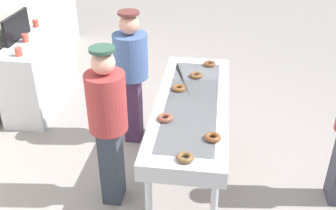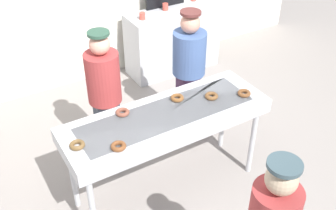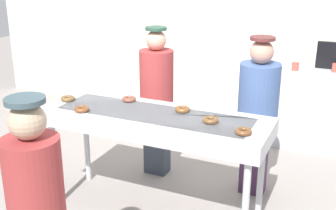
{
  "view_description": "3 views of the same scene",
  "coord_description": "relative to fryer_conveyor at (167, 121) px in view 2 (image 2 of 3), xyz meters",
  "views": [
    {
      "loc": [
        -3.22,
        -0.21,
        2.78
      ],
      "look_at": [
        0.06,
        0.23,
        0.88
      ],
      "focal_mm": 42.75,
      "sensor_mm": 36.0,
      "label": 1
    },
    {
      "loc": [
        -1.55,
        -2.61,
        3.2
      ],
      "look_at": [
        0.18,
        0.27,
        0.84
      ],
      "focal_mm": 43.23,
      "sensor_mm": 36.0,
      "label": 2
    },
    {
      "loc": [
        1.55,
        -3.14,
        2.26
      ],
      "look_at": [
        -0.02,
        0.33,
        0.94
      ],
      "focal_mm": 46.46,
      "sensor_mm": 36.0,
      "label": 3
    }
  ],
  "objects": [
    {
      "name": "chocolate_donut_2",
      "position": [
        0.51,
        0.0,
        0.1
      ],
      "size": [
        0.18,
        0.18,
        0.04
      ],
      "primitive_type": "torus",
      "rotation": [
        0.0,
        0.0,
        0.99
      ],
      "color": "brown",
      "rests_on": "fryer_conveyor"
    },
    {
      "name": "chocolate_donut_0",
      "position": [
        0.21,
        0.15,
        0.1
      ],
      "size": [
        0.18,
        0.18,
        0.04
      ],
      "primitive_type": "torus",
      "rotation": [
        0.0,
        0.0,
        0.45
      ],
      "color": "brown",
      "rests_on": "fryer_conveyor"
    },
    {
      "name": "chocolate_donut_4",
      "position": [
        -0.36,
        0.2,
        0.1
      ],
      "size": [
        0.15,
        0.15,
        0.04
      ],
      "primitive_type": "torus",
      "rotation": [
        0.0,
        0.0,
        2.95
      ],
      "color": "brown",
      "rests_on": "fryer_conveyor"
    },
    {
      "name": "paper_cup_0",
      "position": [
        1.3,
        2.23,
        0.11
      ],
      "size": [
        0.08,
        0.08,
        0.1
      ],
      "primitive_type": "cylinder",
      "color": "#CC4C3F",
      "rests_on": "prep_counter"
    },
    {
      "name": "chocolate_donut_5",
      "position": [
        0.82,
        -0.13,
        0.1
      ],
      "size": [
        0.18,
        0.18,
        0.04
      ],
      "primitive_type": "torus",
      "rotation": [
        0.0,
        0.0,
        2.2
      ],
      "color": "brown",
      "rests_on": "fryer_conveyor"
    },
    {
      "name": "fryer_conveyor",
      "position": [
        0.0,
        0.0,
        0.0
      ],
      "size": [
        2.01,
        0.67,
        0.97
      ],
      "color": "#B7BABF",
      "rests_on": "ground"
    },
    {
      "name": "ground_plane",
      "position": [
        0.0,
        0.0,
        -0.89
      ],
      "size": [
        16.0,
        16.0,
        0.0
      ],
      "primitive_type": "plane",
      "color": "gray"
    },
    {
      "name": "prep_counter",
      "position": [
        1.38,
        2.14,
        -0.41
      ],
      "size": [
        1.39,
        0.53,
        0.95
      ],
      "primitive_type": "cube",
      "color": "#B7BABF",
      "rests_on": "ground"
    },
    {
      "name": "worker_assistant",
      "position": [
        0.73,
        0.73,
        0.02
      ],
      "size": [
        0.38,
        0.38,
        1.57
      ],
      "rotation": [
        0.0,
        0.0,
        3.05
      ],
      "color": "#3A223D",
      "rests_on": "ground"
    },
    {
      "name": "chocolate_donut_3",
      "position": [
        -0.88,
        -0.02,
        0.1
      ],
      "size": [
        0.18,
        0.18,
        0.04
      ],
      "primitive_type": "torus",
      "rotation": [
        0.0,
        0.0,
        1.09
      ],
      "color": "brown",
      "rests_on": "fryer_conveyor"
    },
    {
      "name": "worker_baker",
      "position": [
        -0.32,
        0.72,
        0.02
      ],
      "size": [
        0.35,
        0.35,
        1.59
      ],
      "rotation": [
        0.0,
        0.0,
        2.92
      ],
      "color": "#2F3742",
      "rests_on": "ground"
    },
    {
      "name": "paper_cup_1",
      "position": [
        0.86,
        2.1,
        0.11
      ],
      "size": [
        0.08,
        0.08,
        0.1
      ],
      "primitive_type": "cylinder",
      "color": "#CC4C3F",
      "rests_on": "prep_counter"
    },
    {
      "name": "chocolate_donut_1",
      "position": [
        -0.59,
        -0.21,
        0.1
      ],
      "size": [
        0.15,
        0.15,
        0.04
      ],
      "primitive_type": "torus",
      "rotation": [
        0.0,
        0.0,
        3.02
      ],
      "color": "brown",
      "rests_on": "fryer_conveyor"
    }
  ]
}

